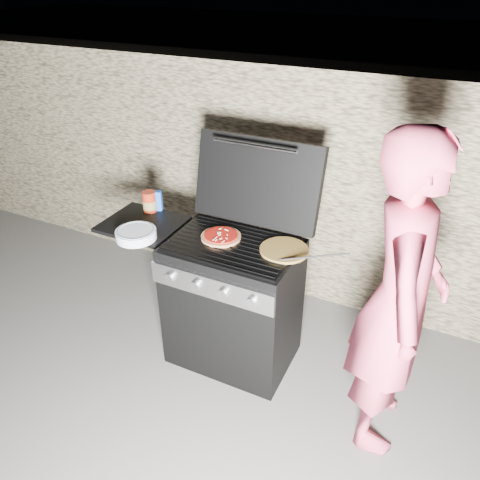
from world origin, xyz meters
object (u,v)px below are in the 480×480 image
at_px(gas_grill, 200,293).
at_px(sauce_jar, 149,201).
at_px(person, 399,301).
at_px(pizza_topped, 221,236).

relative_size(gas_grill, sauce_jar, 9.34).
distance_m(gas_grill, sauce_jar, 0.72).
bearing_deg(person, gas_grill, 76.11).
xyz_separation_m(pizza_topped, person, (1.11, -0.17, -0.01)).
bearing_deg(sauce_jar, person, -9.74).
xyz_separation_m(gas_grill, pizza_topped, (0.15, 0.03, 0.47)).
relative_size(pizza_topped, sauce_jar, 1.73).
bearing_deg(person, pizza_topped, 73.72).
bearing_deg(gas_grill, pizza_topped, 11.15).
relative_size(gas_grill, person, 0.74).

